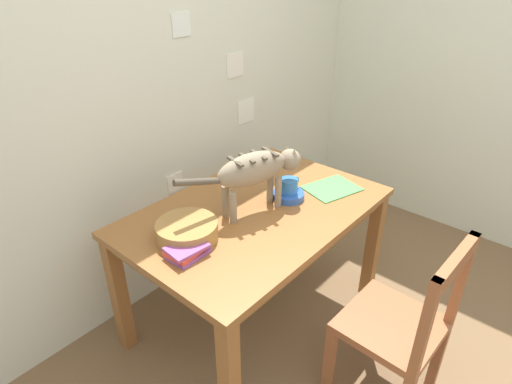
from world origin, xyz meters
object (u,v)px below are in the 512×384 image
object	(u,v)px
coffee_mug	(289,186)
saucer_bowl	(288,195)
dining_table	(256,223)
cat	(257,170)
magazine	(332,188)
book_stack	(187,250)
wicker_basket	(187,230)
wooden_chair_near	(400,326)

from	to	relation	value
coffee_mug	saucer_bowl	bearing A→B (deg)	180.00
dining_table	coffee_mug	world-z (taller)	coffee_mug
cat	magazine	bearing A→B (deg)	83.68
saucer_bowl	book_stack	bearing A→B (deg)	177.40
wicker_basket	wooden_chair_near	size ratio (longest dim) A/B	0.31
cat	saucer_bowl	xyz separation A→B (m)	(0.20, -0.05, -0.21)
book_stack	dining_table	bearing A→B (deg)	3.39
saucer_bowl	book_stack	distance (m)	0.70
dining_table	wooden_chair_near	distance (m)	0.86
cat	book_stack	world-z (taller)	cat
dining_table	coffee_mug	xyz separation A→B (m)	(0.20, -0.06, 0.16)
coffee_mug	magazine	distance (m)	0.28
dining_table	wooden_chair_near	world-z (taller)	wooden_chair_near
dining_table	cat	size ratio (longest dim) A/B	1.97
saucer_bowl	cat	bearing A→B (deg)	164.99
cat	book_stack	xyz separation A→B (m)	(-0.50, -0.02, -0.20)
cat	magazine	xyz separation A→B (m)	(0.45, -0.18, -0.23)
saucer_bowl	wicker_basket	world-z (taller)	wicker_basket
dining_table	wicker_basket	bearing A→B (deg)	170.39
dining_table	book_stack	distance (m)	0.51
cat	saucer_bowl	distance (m)	0.30
dining_table	magazine	bearing A→B (deg)	-22.17
cat	wooden_chair_near	bearing A→B (deg)	17.33
dining_table	coffee_mug	distance (m)	0.27
coffee_mug	magazine	bearing A→B (deg)	-26.36
coffee_mug	magazine	world-z (taller)	coffee_mug
dining_table	saucer_bowl	distance (m)	0.23
wicker_basket	dining_table	bearing A→B (deg)	-9.61
book_stack	wooden_chair_near	world-z (taller)	wooden_chair_near
saucer_bowl	magazine	size ratio (longest dim) A/B	0.60
magazine	book_stack	bearing A→B (deg)	-172.46
cat	wooden_chair_near	xyz separation A→B (m)	(0.03, -0.83, -0.53)
cat	dining_table	bearing A→B (deg)	-176.73
cat	wicker_basket	bearing A→B (deg)	-85.59
saucer_bowl	wicker_basket	xyz separation A→B (m)	(-0.61, 0.13, 0.02)
wooden_chair_near	coffee_mug	bearing A→B (deg)	79.08
cat	coffee_mug	size ratio (longest dim) A/B	5.08
magazine	wooden_chair_near	world-z (taller)	wooden_chair_near
dining_table	cat	distance (m)	0.32
saucer_bowl	coffee_mug	size ratio (longest dim) A/B	1.27
magazine	wooden_chair_near	bearing A→B (deg)	-105.92
cat	book_stack	bearing A→B (deg)	-72.41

